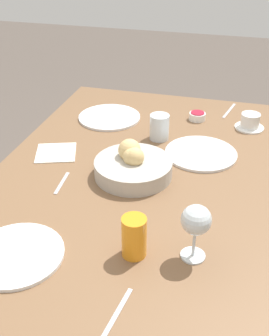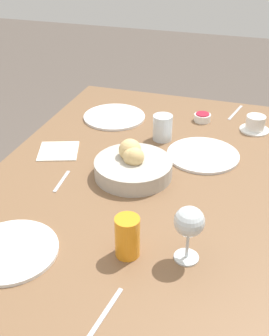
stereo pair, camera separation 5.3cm
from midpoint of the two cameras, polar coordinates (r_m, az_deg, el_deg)
The scene contains 15 objects.
ground_plane at distance 1.86m, azimuth 0.14°, elevation -21.48°, with size 10.00×10.00×0.00m, color #564C44.
dining_table at distance 1.40m, azimuth 0.17°, elevation -5.19°, with size 1.58×0.94×0.74m.
bread_basket at distance 1.38m, azimuth 1.03°, elevation 0.30°, with size 0.26×0.26×0.12m.
plate_near_left at distance 1.80m, azimuth -1.90°, elevation 6.95°, with size 0.26×0.26×0.01m.
plate_near_right at distance 1.14m, azimuth -15.07°, elevation -10.80°, with size 0.24×0.24×0.01m.
plate_far_center at distance 1.53m, azimuth 10.24°, elevation 1.76°, with size 0.26×0.26×0.01m.
juice_glass at distance 1.06m, azimuth 0.48°, elevation -9.31°, with size 0.06×0.06×0.11m.
water_tumbler at distance 1.61m, azimuth 4.77°, elevation 5.47°, with size 0.07×0.07×0.10m.
wine_glass at distance 1.03m, azimuth 8.90°, elevation -7.44°, with size 0.08×0.08×0.16m.
coffee_cup at distance 1.75m, azimuth 16.88°, elevation 5.70°, with size 0.12×0.12×0.06m.
jam_bowl_berry at distance 1.79m, azimuth 10.02°, elevation 6.77°, with size 0.07×0.07×0.03m.
fork_silver at distance 1.90m, azimuth 14.29°, elevation 7.29°, with size 0.17×0.05×0.00m.
knife_silver at distance 0.97m, azimuth -2.58°, elevation -19.37°, with size 0.17×0.03×0.00m.
spoon_coffee at distance 1.38m, azimuth -8.74°, elevation -1.78°, with size 0.13×0.02×0.00m.
napkin at distance 1.56m, azimuth -9.30°, elevation 2.27°, with size 0.18×0.18×0.00m.
Camera 2 is at (1.06, 0.36, 1.49)m, focal length 45.00 mm.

